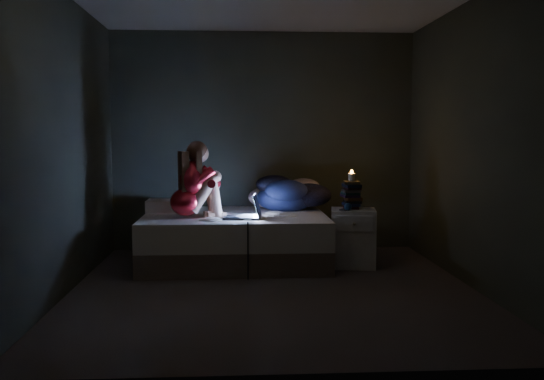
{
  "coord_description": "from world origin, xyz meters",
  "views": [
    {
      "loc": [
        -0.33,
        -5.16,
        1.37
      ],
      "look_at": [
        0.05,
        1.0,
        0.8
      ],
      "focal_mm": 38.82,
      "sensor_mm": 36.0,
      "label": 1
    }
  ],
  "objects": [
    {
      "name": "book_stack",
      "position": [
        0.88,
        0.92,
        0.75
      ],
      "size": [
        0.19,
        0.25,
        0.29
      ],
      "primitive_type": null,
      "color": "black",
      "rests_on": "nightstand"
    },
    {
      "name": "bed",
      "position": [
        -0.34,
        1.1,
        0.27
      ],
      "size": [
        1.93,
        1.45,
        0.53
      ],
      "primitive_type": null,
      "color": "silver",
      "rests_on": "ground"
    },
    {
      "name": "candle",
      "position": [
        0.88,
        0.92,
        0.94
      ],
      "size": [
        0.07,
        0.07,
        0.08
      ],
      "primitive_type": "cylinder",
      "color": "beige",
      "rests_on": "book_stack"
    },
    {
      "name": "nightstand",
      "position": [
        0.9,
        0.87,
        0.3
      ],
      "size": [
        0.51,
        0.47,
        0.61
      ],
      "primitive_type": "cube",
      "rotation": [
        0.0,
        0.0,
        -0.16
      ],
      "color": "beige",
      "rests_on": "ground"
    },
    {
      "name": "clothes_pile",
      "position": [
        0.23,
        1.44,
        0.74
      ],
      "size": [
        0.83,
        0.75,
        0.41
      ],
      "primitive_type": null,
      "rotation": [
        0.0,
        0.0,
        -0.34
      ],
      "color": "navy",
      "rests_on": "bed"
    },
    {
      "name": "phone",
      "position": [
        0.8,
        0.78,
        0.61
      ],
      "size": [
        0.12,
        0.16,
        0.01
      ],
      "primitive_type": "cube",
      "rotation": [
        0.0,
        0.0,
        -0.38
      ],
      "color": "black",
      "rests_on": "nightstand"
    },
    {
      "name": "wall_right",
      "position": [
        1.81,
        0.0,
        1.3
      ],
      "size": [
        0.02,
        3.8,
        2.6
      ],
      "primitive_type": "cube",
      "color": "#2C2E27",
      "rests_on": "ground"
    },
    {
      "name": "pillow",
      "position": [
        -1.08,
        1.36,
        0.6
      ],
      "size": [
        0.46,
        0.32,
        0.13
      ],
      "primitive_type": "cube",
      "color": "silver",
      "rests_on": "bed"
    },
    {
      "name": "wall_front",
      "position": [
        0.0,
        -1.91,
        1.3
      ],
      "size": [
        3.6,
        0.02,
        2.6
      ],
      "primitive_type": "cube",
      "color": "#2C2E27",
      "rests_on": "ground"
    },
    {
      "name": "blue_orb",
      "position": [
        0.83,
        0.73,
        0.65
      ],
      "size": [
        0.08,
        0.08,
        0.08
      ],
      "primitive_type": "sphere",
      "color": "navy",
      "rests_on": "nightstand"
    },
    {
      "name": "laptop",
      "position": [
        -0.27,
        0.75,
        0.66
      ],
      "size": [
        0.4,
        0.3,
        0.26
      ],
      "primitive_type": null,
      "rotation": [
        0.0,
        0.0,
        -0.1
      ],
      "color": "black",
      "rests_on": "bed"
    },
    {
      "name": "wall_back",
      "position": [
        0.0,
        1.91,
        1.3
      ],
      "size": [
        3.6,
        0.02,
        2.6
      ],
      "primitive_type": "cube",
      "color": "#2C2E27",
      "rests_on": "ground"
    },
    {
      "name": "floor",
      "position": [
        0.0,
        0.0,
        -0.01
      ],
      "size": [
        3.6,
        3.8,
        0.02
      ],
      "primitive_type": "cube",
      "color": "#504540",
      "rests_on": "ground"
    },
    {
      "name": "wall_left",
      "position": [
        -1.81,
        0.0,
        1.3
      ],
      "size": [
        0.02,
        3.8,
        2.6
      ],
      "primitive_type": "cube",
      "color": "#2C2E27",
      "rests_on": "ground"
    },
    {
      "name": "woman",
      "position": [
        -0.84,
        0.8,
        0.93
      ],
      "size": [
        0.56,
        0.45,
        0.79
      ],
      "primitive_type": null,
      "rotation": [
        0.0,
        0.0,
        0.3
      ],
      "color": "maroon",
      "rests_on": "bed"
    }
  ]
}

